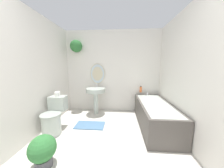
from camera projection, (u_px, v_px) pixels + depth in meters
name	position (u px, v px, depth m)	size (l,w,h in m)	color
wall_back	(109.00, 70.00, 3.38)	(2.88, 0.34, 2.40)	silver
wall_left	(30.00, 75.00, 2.05)	(0.06, 3.00, 2.40)	silver
wall_right	(192.00, 76.00, 1.84)	(0.06, 3.00, 2.40)	silver
toilet	(54.00, 117.00, 2.31)	(0.38, 0.58, 0.71)	#B2BCB2
pedestal_sink	(96.00, 93.00, 3.18)	(0.54, 0.54, 0.85)	#B2BCB2
bathtub	(154.00, 114.00, 2.56)	(0.67, 1.65, 0.62)	#4C4742
shampoo_bottle	(141.00, 89.00, 3.27)	(0.07, 0.07, 0.18)	#DB6633
potted_plant	(43.00, 150.00, 1.51)	(0.35, 0.35, 0.45)	#47474C
bath_mat	(90.00, 125.00, 2.60)	(0.66, 0.37, 0.02)	#4C7093
toilet_paper_roll	(57.00, 94.00, 2.44)	(0.11, 0.11, 0.10)	white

